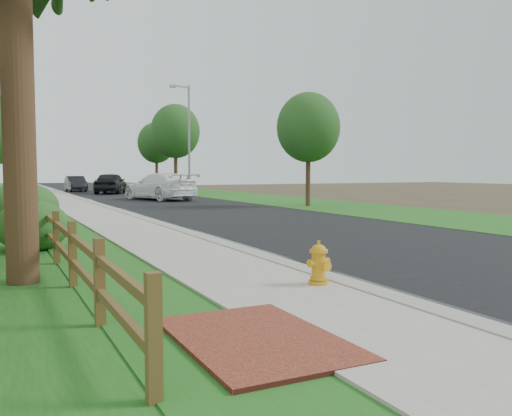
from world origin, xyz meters
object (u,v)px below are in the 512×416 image
white_suv (160,186)px  fire_hydrant (319,264)px  ranch_fence (50,229)px  dark_car_mid (111,183)px  streetlight (188,133)px

white_suv → fire_hydrant: bearing=62.7°
ranch_fence → dark_car_mid: 32.97m
streetlight → white_suv: bearing=-125.1°
ranch_fence → dark_car_mid: size_ratio=3.38×
fire_hydrant → white_suv: bearing=79.3°
white_suv → dark_car_mid: size_ratio=1.18×
dark_car_mid → white_suv: bearing=117.4°
white_suv → streetlight: (3.66, 5.21, 3.79)m
ranch_fence → fire_hydrant: 6.41m
ranch_fence → streetlight: size_ratio=2.06×
streetlight → ranch_fence: bearing=-114.8°
ranch_fence → fire_hydrant: bearing=-56.9°
fire_hydrant → white_suv: 26.92m
fire_hydrant → ranch_fence: bearing=123.1°
fire_hydrant → dark_car_mid: (4.08, 37.46, 0.46)m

